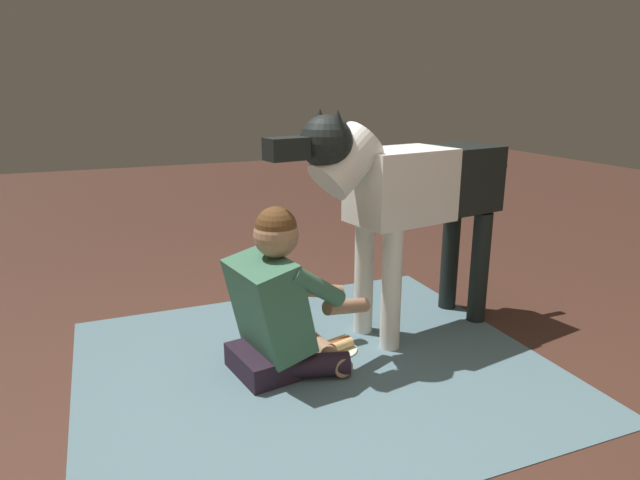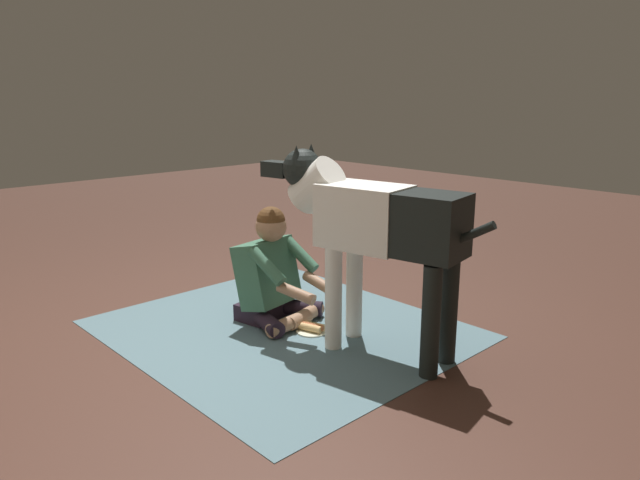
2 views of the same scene
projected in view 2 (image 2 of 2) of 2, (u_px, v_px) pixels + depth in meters
The scene contains 5 objects.
ground_plane at pixel (248, 323), 4.04m from camera, with size 14.95×14.95×0.00m, color #43281E.
area_rug at pixel (283, 329), 3.94m from camera, with size 2.21×1.95×0.01m, color slate.
person_sitting_on_floor at pixel (273, 276), 4.01m from camera, with size 0.71×0.57×0.81m.
large_dog at pixel (373, 224), 3.45m from camera, with size 1.55×0.48×1.23m.
hot_dog_on_plate at pixel (312, 328), 3.89m from camera, with size 0.21×0.21×0.06m.
Camera 2 is at (-3.09, 2.24, 1.54)m, focal length 33.01 mm.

